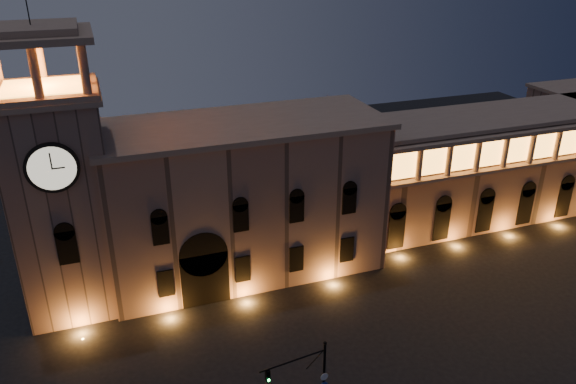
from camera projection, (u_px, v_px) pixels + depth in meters
name	position (u px, v px, depth m)	size (l,w,h in m)	color
government_building	(244.00, 198.00, 62.33)	(30.80, 12.80, 17.60)	#856457
clock_tower	(61.00, 194.00, 54.34)	(9.80, 9.80, 32.40)	#856457
colonnade_wing	(486.00, 166.00, 75.04)	(40.60, 11.50, 14.50)	#805F52
traffic_light	(313.00, 384.00, 42.83)	(5.65, 1.11, 7.79)	black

